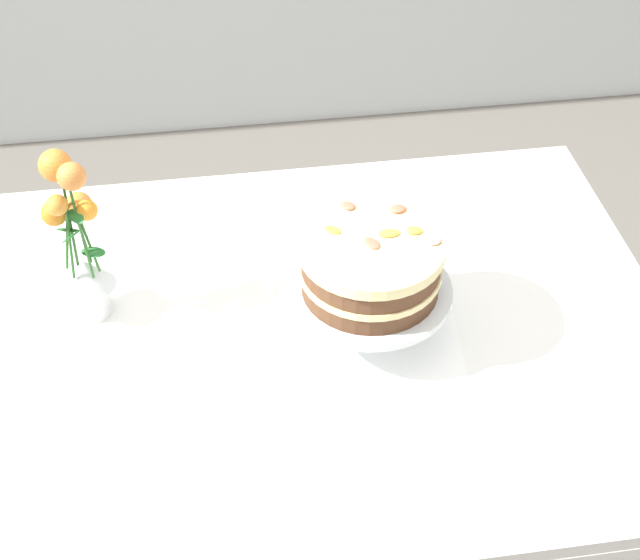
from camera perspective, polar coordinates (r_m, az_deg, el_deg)
ground_plane at (r=2.27m, az=-1.51°, el=-16.46°), size 12.00×12.00×0.00m
dining_table at (r=1.73m, az=-1.81°, el=-5.72°), size 1.40×1.00×0.74m
linen_napkin at (r=1.69m, az=2.95°, el=-2.93°), size 0.35×0.35×0.00m
cake_stand at (r=1.63m, az=3.05°, el=-0.90°), size 0.29×0.29×0.10m
layer_cake at (r=1.58m, az=3.14°, el=0.95°), size 0.25×0.25×0.11m
flower_vase at (r=1.67m, az=-14.54°, el=1.91°), size 0.10×0.10×0.35m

